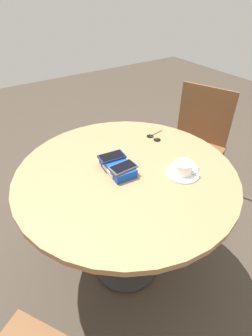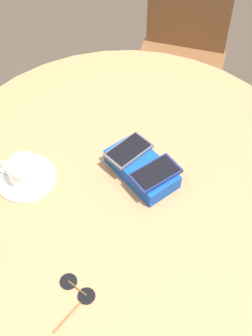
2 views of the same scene
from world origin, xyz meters
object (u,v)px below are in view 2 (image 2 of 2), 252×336
phone_navy (156,173)px  phone_gray (129,150)px  saucer (26,178)px  coffee_cup (23,170)px  round_table (126,194)px  phone_box (142,168)px  sunglasses (76,292)px  chair_far_side (179,66)px

phone_navy → phone_gray: size_ratio=1.08×
saucer → coffee_cup: size_ratio=1.51×
phone_navy → phone_gray: 0.11m
round_table → saucer: bearing=52.7°
phone_box → phone_navy: (-0.05, -0.00, 0.03)m
round_table → phone_navy: phone_navy is taller
phone_navy → coffee_cup: 0.36m
round_table → phone_navy: (-0.08, -0.03, 0.16)m
phone_navy → sunglasses: 0.37m
phone_gray → coffee_cup: coffee_cup is taller
coffee_cup → chair_far_side: (0.32, -0.98, -0.37)m
phone_box → sunglasses: bearing=113.5°
round_table → coffee_cup: 0.32m
phone_box → coffee_cup: coffee_cup is taller
round_table → phone_navy: 0.18m
phone_box → sunglasses: phone_box is taller
phone_box → sunglasses: size_ratio=1.65×
phone_box → chair_far_side: 0.97m
phone_gray → sunglasses: bearing=120.4°
sunglasses → saucer: bearing=-16.3°
phone_navy → sunglasses: phone_navy is taller
phone_gray → chair_far_side: phone_gray is taller
round_table → saucer: 0.30m
round_table → phone_gray: (0.02, -0.03, 0.16)m
phone_navy → saucer: 0.36m
phone_gray → saucer: 0.29m
phone_gray → chair_far_side: (0.46, -0.73, -0.39)m
phone_gray → coffee_cup: 0.29m
phone_box → sunglasses: (-0.15, 0.35, -0.02)m
phone_gray → chair_far_side: bearing=-57.6°
round_table → saucer: (0.17, 0.22, 0.11)m
coffee_cup → phone_box: bearing=-128.8°
phone_navy → saucer: phone_navy is taller
round_table → phone_box: 0.14m
round_table → coffee_cup: coffee_cup is taller
phone_box → saucer: size_ratio=1.28×
saucer → sunglasses: size_ratio=1.29×
saucer → chair_far_side: bearing=-72.1°
round_table → phone_gray: phone_gray is taller
phone_navy → phone_gray: same height
phone_box → coffee_cup: bearing=51.2°
round_table → saucer: size_ratio=6.58×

